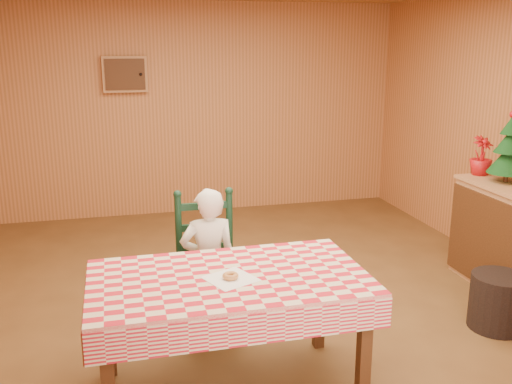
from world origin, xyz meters
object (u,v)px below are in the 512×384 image
dining_table (229,289)px  ladder_chair (208,268)px  christmas_tree (509,150)px  seated_child (209,264)px  storage_bin (498,302)px

dining_table → ladder_chair: ladder_chair is taller
dining_table → christmas_tree: christmas_tree is taller
dining_table → ladder_chair: 0.81m
seated_child → dining_table: bearing=90.0°
storage_bin → ladder_chair: bearing=167.1°
storage_bin → seated_child: bearing=168.6°
christmas_tree → dining_table: bearing=-158.4°
christmas_tree → storage_bin: (-0.56, -0.77, -1.00)m
dining_table → christmas_tree: size_ratio=2.67×
seated_child → storage_bin: 2.21m
ladder_chair → seated_child: size_ratio=0.96×
dining_table → seated_child: size_ratio=1.47×
dining_table → storage_bin: (2.14, 0.30, -0.48)m
dining_table → storage_bin: bearing=8.0°
dining_table → seated_child: (0.00, 0.73, -0.13)m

